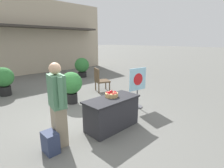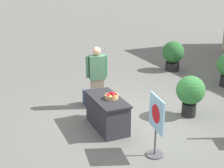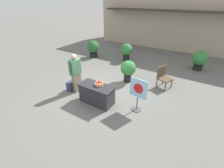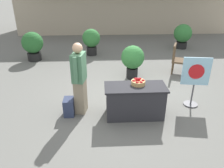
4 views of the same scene
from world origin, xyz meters
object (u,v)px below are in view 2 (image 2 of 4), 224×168
at_px(backpack, 90,97).
at_px(poster_board, 156,123).
at_px(display_table, 107,113).
at_px(potted_plant_near_right, 190,92).
at_px(person_visitor, 97,77).
at_px(potted_plant_far_left, 173,54).
at_px(apple_basket, 112,96).

height_order(backpack, poster_board, poster_board).
bearing_deg(backpack, display_table, -4.08).
bearing_deg(potted_plant_near_right, display_table, -96.27).
height_order(person_visitor, potted_plant_far_left, person_visitor).
bearing_deg(poster_board, potted_plant_far_left, -118.85).
distance_m(display_table, backpack, 1.57).
relative_size(display_table, potted_plant_far_left, 1.23).
height_order(apple_basket, backpack, apple_basket).
relative_size(display_table, poster_board, 1.09).
distance_m(person_visitor, potted_plant_near_right, 2.51).
bearing_deg(poster_board, potted_plant_near_right, -136.04).
relative_size(display_table, backpack, 3.35).
xyz_separation_m(apple_basket, potted_plant_far_left, (-3.54, 4.15, -0.18)).
bearing_deg(poster_board, display_table, -66.75).
height_order(display_table, backpack, display_table).
xyz_separation_m(display_table, poster_board, (1.54, 0.40, 0.34)).
bearing_deg(poster_board, apple_basket, -69.16).
xyz_separation_m(person_visitor, potted_plant_near_right, (1.52, 1.98, -0.22)).
bearing_deg(backpack, potted_plant_far_left, 114.92).
bearing_deg(backpack, person_visitor, 25.68).
xyz_separation_m(backpack, poster_board, (3.09, 0.29, 0.52)).
bearing_deg(apple_basket, display_table, -130.45).
distance_m(apple_basket, backpack, 1.74).
relative_size(display_table, potted_plant_near_right, 1.29).
height_order(person_visitor, poster_board, person_visitor).
xyz_separation_m(person_visitor, poster_board, (2.82, 0.16, -0.15)).
bearing_deg(poster_board, backpack, -76.03).
xyz_separation_m(apple_basket, poster_board, (1.47, 0.32, -0.10)).
relative_size(apple_basket, poster_board, 0.25).
relative_size(backpack, potted_plant_near_right, 0.38).
xyz_separation_m(display_table, potted_plant_near_right, (0.24, 2.23, 0.28)).
xyz_separation_m(potted_plant_far_left, potted_plant_near_right, (3.71, -2.01, 0.01)).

